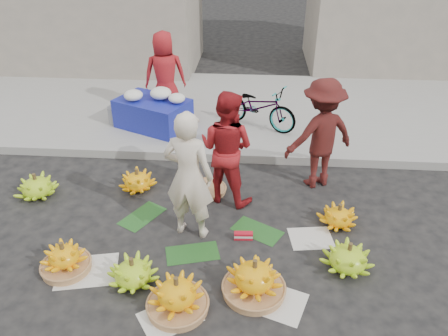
# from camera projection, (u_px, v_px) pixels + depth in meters

# --- Properties ---
(ground) EXTENTS (80.00, 80.00, 0.00)m
(ground) POSITION_uv_depth(u_px,v_px,m) (202.00, 243.00, 5.59)
(ground) COLOR black
(ground) RESTS_ON ground
(curb) EXTENTS (40.00, 0.25, 0.15)m
(curb) POSITION_uv_depth(u_px,v_px,m) (217.00, 155.00, 7.44)
(curb) COLOR gray
(curb) RESTS_ON ground
(sidewalk) EXTENTS (40.00, 4.00, 0.12)m
(sidewalk) POSITION_uv_depth(u_px,v_px,m) (226.00, 108.00, 9.24)
(sidewalk) COLOR gray
(sidewalk) RESTS_ON ground
(newspaper_scatter) EXTENTS (3.20, 1.80, 0.00)m
(newspaper_scatter) POSITION_uv_depth(u_px,v_px,m) (194.00, 290.00, 4.90)
(newspaper_scatter) COLOR silver
(newspaper_scatter) RESTS_ON ground
(banana_leaves) EXTENTS (2.00, 1.00, 0.00)m
(banana_leaves) POSITION_uv_depth(u_px,v_px,m) (197.00, 233.00, 5.77)
(banana_leaves) COLOR #194D1A
(banana_leaves) RESTS_ON ground
(banana_bunch_0) EXTENTS (0.57, 0.57, 0.41)m
(banana_bunch_0) POSITION_uv_depth(u_px,v_px,m) (65.00, 259.00, 5.10)
(banana_bunch_0) COLOR #9F6D42
(banana_bunch_0) RESTS_ON ground
(banana_bunch_1) EXTENTS (0.76, 0.76, 0.36)m
(banana_bunch_1) POSITION_uv_depth(u_px,v_px,m) (133.00, 272.00, 4.92)
(banana_bunch_1) COLOR #8AC71C
(banana_bunch_1) RESTS_ON ground
(banana_bunch_2) EXTENTS (0.75, 0.75, 0.45)m
(banana_bunch_2) POSITION_uv_depth(u_px,v_px,m) (177.00, 296.00, 4.58)
(banana_bunch_2) COLOR #9F6D42
(banana_bunch_2) RESTS_ON ground
(banana_bunch_3) EXTENTS (0.78, 0.78, 0.47)m
(banana_bunch_3) POSITION_uv_depth(u_px,v_px,m) (254.00, 279.00, 4.77)
(banana_bunch_3) COLOR #9F6D42
(banana_bunch_3) RESTS_ON ground
(banana_bunch_4) EXTENTS (0.80, 0.80, 0.38)m
(banana_bunch_4) POSITION_uv_depth(u_px,v_px,m) (348.00, 257.00, 5.12)
(banana_bunch_4) COLOR #8AC71C
(banana_bunch_4) RESTS_ON ground
(banana_bunch_5) EXTENTS (0.51, 0.51, 0.33)m
(banana_bunch_5) POSITION_uv_depth(u_px,v_px,m) (339.00, 216.00, 5.86)
(banana_bunch_5) COLOR #FFB40C
(banana_bunch_5) RESTS_ON ground
(banana_bunch_6) EXTENTS (0.79, 0.79, 0.38)m
(banana_bunch_6) POSITION_uv_depth(u_px,v_px,m) (37.00, 186.00, 6.44)
(banana_bunch_6) COLOR #8AC71C
(banana_bunch_6) RESTS_ON ground
(banana_bunch_7) EXTENTS (0.56, 0.56, 0.35)m
(banana_bunch_7) POSITION_uv_depth(u_px,v_px,m) (138.00, 180.00, 6.60)
(banana_bunch_7) COLOR #FFB40C
(banana_bunch_7) RESTS_ON ground
(basket_spare) EXTENTS (0.61, 0.61, 0.06)m
(basket_spare) POSITION_uv_depth(u_px,v_px,m) (207.00, 190.00, 6.60)
(basket_spare) COLOR #9F6D42
(basket_spare) RESTS_ON ground
(incense_stack) EXTENTS (0.24, 0.09, 0.10)m
(incense_stack) POSITION_uv_depth(u_px,v_px,m) (243.00, 236.00, 5.63)
(incense_stack) COLOR red
(incense_stack) RESTS_ON ground
(vendor_cream) EXTENTS (0.70, 0.53, 1.73)m
(vendor_cream) POSITION_uv_depth(u_px,v_px,m) (189.00, 176.00, 5.35)
(vendor_cream) COLOR #EFE0C9
(vendor_cream) RESTS_ON ground
(vendor_red) EXTENTS (0.99, 0.89, 1.66)m
(vendor_red) POSITION_uv_depth(u_px,v_px,m) (227.00, 148.00, 6.05)
(vendor_red) COLOR red
(vendor_red) RESTS_ON ground
(man_striped) EXTENTS (1.26, 1.03, 1.69)m
(man_striped) POSITION_uv_depth(u_px,v_px,m) (321.00, 134.00, 6.39)
(man_striped) COLOR maroon
(man_striped) RESTS_ON ground
(flower_table) EXTENTS (1.52, 1.28, 0.75)m
(flower_table) POSITION_uv_depth(u_px,v_px,m) (153.00, 111.00, 8.14)
(flower_table) COLOR navy
(flower_table) RESTS_ON sidewalk
(grey_bucket) EXTENTS (0.29, 0.29, 0.33)m
(grey_bucket) POSITION_uv_depth(u_px,v_px,m) (116.00, 115.00, 8.37)
(grey_bucket) COLOR gray
(grey_bucket) RESTS_ON sidewalk
(flower_vendor) EXTENTS (0.90, 0.68, 1.64)m
(flower_vendor) POSITION_uv_depth(u_px,v_px,m) (165.00, 74.00, 8.41)
(flower_vendor) COLOR red
(flower_vendor) RESTS_ON sidewalk
(bicycle) EXTENTS (1.20, 1.62, 0.81)m
(bicycle) POSITION_uv_depth(u_px,v_px,m) (258.00, 106.00, 8.10)
(bicycle) COLOR gray
(bicycle) RESTS_ON sidewalk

